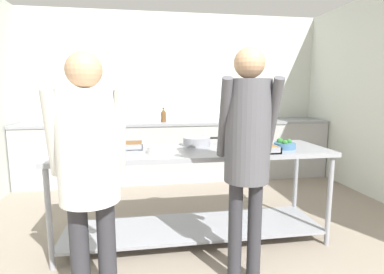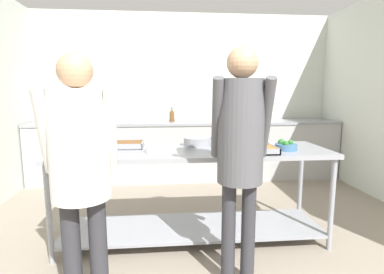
# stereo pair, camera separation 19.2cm
# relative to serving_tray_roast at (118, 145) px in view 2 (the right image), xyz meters

# --- Properties ---
(wall_rear) EXTENTS (4.93, 0.06, 2.65)m
(wall_rear) POSITION_rel_serving_tray_roast_xyz_m (0.80, 2.24, 0.43)
(wall_rear) COLOR silver
(wall_rear) RESTS_ON ground_plane
(back_counter) EXTENTS (4.77, 0.65, 0.93)m
(back_counter) POSITION_rel_serving_tray_roast_xyz_m (0.80, 1.87, -0.43)
(back_counter) COLOR #A8A8A8
(back_counter) RESTS_ON ground_plane
(serving_counter) EXTENTS (2.47, 0.71, 0.87)m
(serving_counter) POSITION_rel_serving_tray_roast_xyz_m (0.70, -0.15, -0.30)
(serving_counter) COLOR gray
(serving_counter) RESTS_ON ground_plane
(serving_tray_roast) EXTENTS (0.48, 0.27, 0.05)m
(serving_tray_roast) POSITION_rel_serving_tray_roast_xyz_m (0.00, 0.00, 0.00)
(serving_tray_roast) COLOR gray
(serving_tray_roast) RESTS_ON serving_counter
(plate_stack) EXTENTS (0.25, 0.25, 0.06)m
(plate_stack) POSITION_rel_serving_tray_roast_xyz_m (0.40, -0.26, 0.00)
(plate_stack) COLOR white
(plate_stack) RESTS_ON serving_counter
(sauce_pan) EXTENTS (0.41, 0.27, 0.08)m
(sauce_pan) POSITION_rel_serving_tray_roast_xyz_m (0.76, 0.04, 0.02)
(sauce_pan) COLOR gray
(sauce_pan) RESTS_ON serving_counter
(serving_tray_vegetables) EXTENTS (0.40, 0.29, 0.05)m
(serving_tray_vegetables) POSITION_rel_serving_tray_roast_xyz_m (1.20, -0.33, -0.00)
(serving_tray_vegetables) COLOR gray
(serving_tray_vegetables) RESTS_ON serving_counter
(broccoli_bowl) EXTENTS (0.20, 0.20, 0.10)m
(broccoli_bowl) POSITION_rel_serving_tray_roast_xyz_m (1.53, -0.25, 0.01)
(broccoli_bowl) COLOR #3D668C
(broccoli_bowl) RESTS_ON serving_counter
(guest_serving_left) EXTENTS (0.49, 0.37, 1.62)m
(guest_serving_left) POSITION_rel_serving_tray_roast_xyz_m (-0.08, -0.97, 0.10)
(guest_serving_left) COLOR #2D2D33
(guest_serving_left) RESTS_ON ground_plane
(guest_serving_right) EXTENTS (0.44, 0.37, 1.69)m
(guest_serving_right) POSITION_rel_serving_tray_roast_xyz_m (0.96, -0.84, 0.16)
(guest_serving_right) COLOR #2D2D33
(guest_serving_right) RESTS_ON ground_plane
(water_bottle) EXTENTS (0.08, 0.08, 0.22)m
(water_bottle) POSITION_rel_serving_tray_roast_xyz_m (0.56, 1.85, 0.13)
(water_bottle) COLOR brown
(water_bottle) RESTS_ON back_counter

